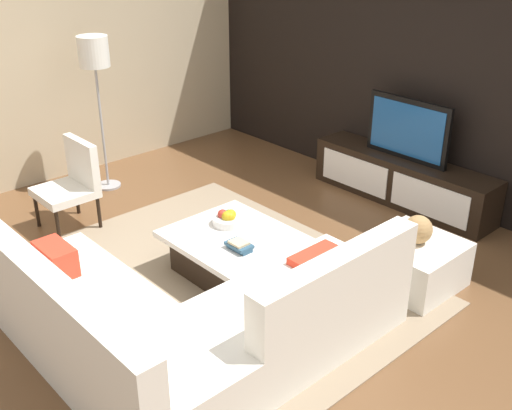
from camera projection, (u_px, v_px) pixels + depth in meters
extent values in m
plane|color=brown|center=(233.00, 282.00, 5.27)|extent=(14.00, 14.00, 0.00)
cube|color=black|center=(431.00, 69.00, 6.31)|extent=(6.40, 0.12, 2.80)
cube|color=#C6B28E|center=(59.00, 55.00, 6.92)|extent=(0.12, 5.20, 2.80)
cube|color=gray|center=(225.00, 277.00, 5.33)|extent=(3.29, 2.41, 0.01)
cube|color=black|center=(402.00, 180.00, 6.62)|extent=(2.08, 0.44, 0.50)
cube|color=white|center=(354.00, 173.00, 6.80)|extent=(0.88, 0.01, 0.35)
cube|color=white|center=(429.00, 200.00, 6.16)|extent=(0.88, 0.01, 0.35)
cube|color=black|center=(408.00, 129.00, 6.37)|extent=(0.97, 0.05, 0.64)
cube|color=#194C8C|center=(406.00, 130.00, 6.36)|extent=(0.87, 0.01, 0.54)
cube|color=white|center=(107.00, 336.00, 4.25)|extent=(2.26, 0.85, 0.43)
cube|color=white|center=(53.00, 304.00, 3.87)|extent=(2.26, 0.18, 0.42)
cube|color=white|center=(300.00, 313.00, 4.50)|extent=(0.85, 1.50, 0.43)
cube|color=white|center=(338.00, 282.00, 4.09)|extent=(0.18, 1.50, 0.42)
cube|color=red|center=(56.00, 259.00, 4.56)|extent=(0.36, 0.20, 0.22)
cube|color=red|center=(335.00, 266.00, 4.62)|extent=(0.60, 0.44, 0.06)
cube|color=black|center=(234.00, 257.00, 5.33)|extent=(0.83, 0.75, 0.33)
cube|color=white|center=(233.00, 238.00, 5.24)|extent=(1.04, 0.93, 0.05)
cylinder|color=black|center=(37.00, 209.00, 6.12)|extent=(0.04, 0.04, 0.38)
cylinder|color=black|center=(58.00, 225.00, 5.82)|extent=(0.04, 0.04, 0.38)
cylinder|color=black|center=(77.00, 197.00, 6.38)|extent=(0.04, 0.04, 0.38)
cylinder|color=black|center=(99.00, 211.00, 6.08)|extent=(0.04, 0.04, 0.38)
cube|color=white|center=(65.00, 192.00, 6.02)|extent=(0.53, 0.52, 0.08)
cube|color=white|center=(82.00, 162.00, 6.04)|extent=(0.53, 0.08, 0.45)
cylinder|color=#A5A5AA|center=(109.00, 185.00, 7.08)|extent=(0.28, 0.28, 0.02)
cylinder|color=#A5A5AA|center=(102.00, 128.00, 6.79)|extent=(0.03, 0.03, 1.35)
cylinder|color=white|center=(93.00, 51.00, 6.42)|extent=(0.32, 0.32, 0.32)
cube|color=white|center=(414.00, 263.00, 5.17)|extent=(0.70, 0.70, 0.40)
cylinder|color=silver|center=(228.00, 221.00, 5.40)|extent=(0.28, 0.28, 0.07)
sphere|color=gold|center=(230.00, 217.00, 5.35)|extent=(0.09, 0.09, 0.09)
sphere|color=gold|center=(231.00, 214.00, 5.39)|extent=(0.09, 0.09, 0.09)
sphere|color=#4C8C33|center=(229.00, 214.00, 5.41)|extent=(0.08, 0.08, 0.08)
sphere|color=#B23326|center=(223.00, 214.00, 5.39)|extent=(0.09, 0.09, 0.09)
sphere|color=gold|center=(227.00, 216.00, 5.35)|extent=(0.10, 0.10, 0.10)
sphere|color=#AD8451|center=(418.00, 229.00, 5.03)|extent=(0.24, 0.24, 0.24)
cube|color=#2D516B|center=(240.00, 248.00, 5.00)|extent=(0.21, 0.10, 0.03)
cube|color=#2D516B|center=(239.00, 245.00, 4.99)|extent=(0.22, 0.14, 0.03)
cube|color=#CCB78C|center=(239.00, 243.00, 4.98)|extent=(0.14, 0.12, 0.02)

